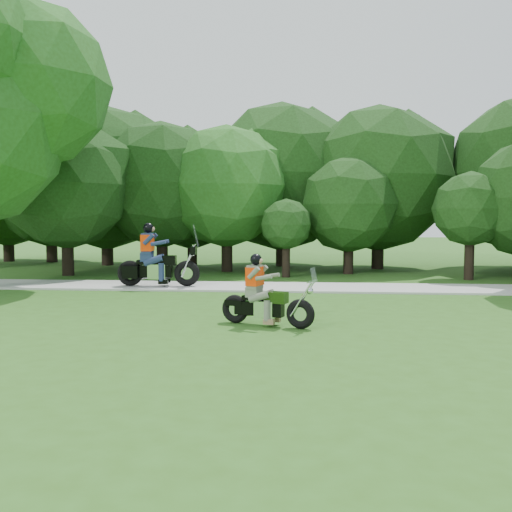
{
  "coord_description": "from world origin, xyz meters",
  "views": [
    {
      "loc": [
        -0.3,
        -9.5,
        2.25
      ],
      "look_at": [
        -1.57,
        4.94,
        1.21
      ],
      "focal_mm": 40.0,
      "sensor_mm": 36.0,
      "label": 1
    }
  ],
  "objects": [
    {
      "name": "walkway",
      "position": [
        0.0,
        8.0,
        0.03
      ],
      "size": [
        60.0,
        2.2,
        0.06
      ],
      "primitive_type": "cube",
      "color": "#ABABA6",
      "rests_on": "ground"
    },
    {
      "name": "chopper_motorcycle",
      "position": [
        -1.18,
        1.97,
        0.54
      ],
      "size": [
        2.0,
        1.03,
        1.47
      ],
      "rotation": [
        0.0,
        0.0,
        -0.35
      ],
      "color": "black",
      "rests_on": "ground"
    },
    {
      "name": "touring_motorcycle",
      "position": [
        -5.0,
        7.66,
        0.77
      ],
      "size": [
        2.57,
        0.82,
        1.96
      ],
      "rotation": [
        0.0,
        0.0,
        0.06
      ],
      "color": "black",
      "rests_on": "walkway"
    },
    {
      "name": "ground",
      "position": [
        0.0,
        0.0,
        0.0
      ],
      "size": [
        100.0,
        100.0,
        0.0
      ],
      "primitive_type": "plane",
      "color": "#2D5618",
      "rests_on": "ground"
    },
    {
      "name": "tree_line",
      "position": [
        1.14,
        14.67,
        3.59
      ],
      "size": [
        39.87,
        12.15,
        7.2
      ],
      "color": "black",
      "rests_on": "ground"
    }
  ]
}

